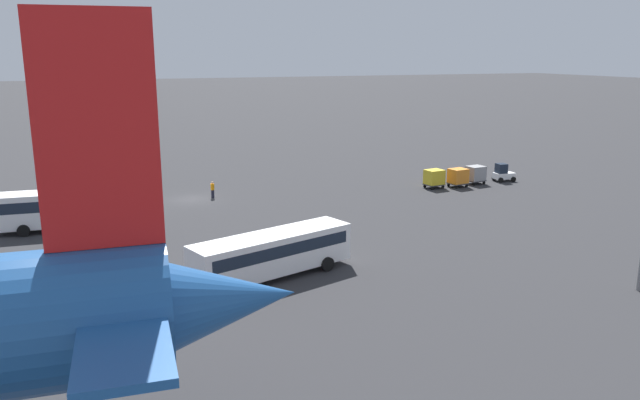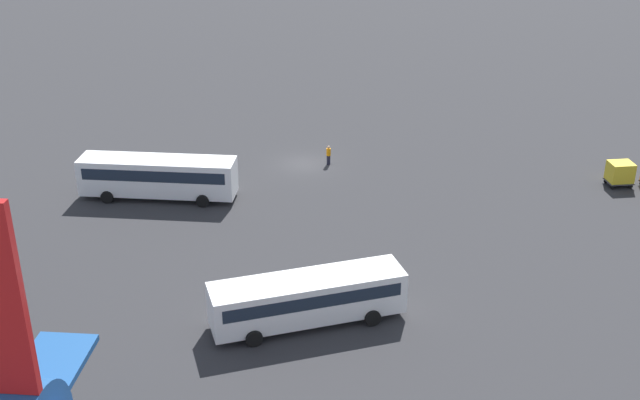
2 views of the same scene
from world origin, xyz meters
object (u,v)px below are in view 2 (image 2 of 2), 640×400
at_px(cargo_cart_yellow, 620,172).
at_px(worker_person, 329,155).
at_px(shuttle_bus_near, 158,175).
at_px(shuttle_bus_far, 308,296).

bearing_deg(cargo_cart_yellow, worker_person, -10.42).
relative_size(shuttle_bus_near, shuttle_bus_far, 1.05).
distance_m(shuttle_bus_near, cargo_cart_yellow, 37.56).
bearing_deg(shuttle_bus_far, shuttle_bus_near, -72.70).
height_order(shuttle_bus_near, cargo_cart_yellow, shuttle_bus_near).
bearing_deg(worker_person, cargo_cart_yellow, 169.58).
relative_size(shuttle_bus_near, cargo_cart_yellow, 5.69).
height_order(shuttle_bus_far, worker_person, shuttle_bus_far).
distance_m(worker_person, cargo_cart_yellow, 24.35).
xyz_separation_m(shuttle_bus_near, worker_person, (-13.52, -7.00, -1.11)).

